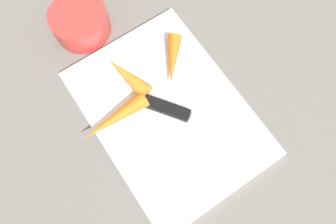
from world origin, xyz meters
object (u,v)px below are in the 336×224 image
Objects in this scene: carrot_medium at (173,60)px; small_bowl at (81,22)px; cutting_board at (168,113)px; carrot_longest at (115,118)px; carrot_shortest at (128,77)px; knife at (174,110)px.

carrot_medium is 0.88× the size of small_bowl.
carrot_longest is at bearing 66.01° from cutting_board.
carrot_medium is 0.09m from carrot_shortest.
carrot_longest is at bearing 117.42° from carrot_shortest.
carrot_medium is at bearing -39.33° from cutting_board.
small_bowl reaches higher than cutting_board.
small_bowl is at bearing 156.41° from knife.
cutting_board is 0.10m from carrot_medium.
carrot_shortest is at bearing -62.54° from carrot_medium.
carrot_shortest is 0.85× the size of small_bowl.
carrot_shortest is at bearing 15.19° from cutting_board.
cutting_board is 0.02m from knife.
carrot_longest is 0.15m from carrot_medium.
knife is 0.11m from carrot_shortest.
carrot_shortest is (0.09, 0.03, 0.02)m from cutting_board.
small_bowl is at bearing 9.64° from cutting_board.
knife is at bearing -173.51° from carrot_shortest.
carrot_shortest is (0.05, -0.06, 0.00)m from carrot_longest.
knife is 1.83× the size of carrot_shortest.
carrot_shortest reaches higher than cutting_board.
knife is at bearing -111.76° from cutting_board.
carrot_medium reaches higher than cutting_board.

